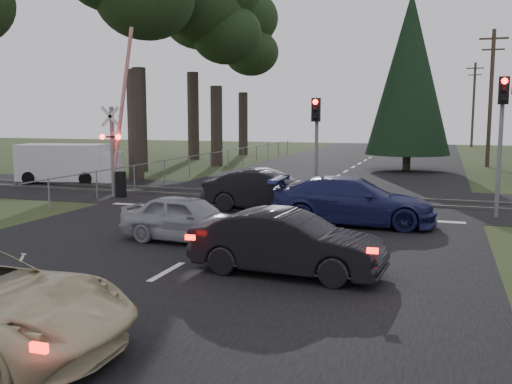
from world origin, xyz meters
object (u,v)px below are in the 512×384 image
at_px(silver_car, 188,219).
at_px(crossing_signal, 117,149).
at_px(traffic_signal_center, 316,132).
at_px(blue_sedan, 353,201).
at_px(utility_pole_mid, 491,96).
at_px(dark_hatchback, 287,243).
at_px(dark_car_far, 266,190).
at_px(traffic_signal_right, 503,119).
at_px(utility_pole_far, 474,103).
at_px(white_van, 71,163).

bearing_deg(silver_car, crossing_signal, 48.64).
bearing_deg(traffic_signal_center, crossing_signal, -173.85).
bearing_deg(blue_sedan, utility_pole_mid, -16.00).
bearing_deg(traffic_signal_center, blue_sedan, -61.82).
height_order(crossing_signal, dark_hatchback, crossing_signal).
height_order(utility_pole_mid, silver_car, utility_pole_mid).
height_order(silver_car, blue_sedan, blue_sedan).
bearing_deg(dark_car_far, traffic_signal_center, -36.02).
xyz_separation_m(utility_pole_mid, dark_car_far, (-8.86, -21.44, -3.98)).
bearing_deg(traffic_signal_right, dark_car_far, -173.43).
height_order(blue_sedan, dark_car_far, blue_sedan).
bearing_deg(dark_car_far, dark_hatchback, -162.88).
height_order(utility_pole_mid, dark_car_far, utility_pole_mid).
bearing_deg(utility_pole_far, traffic_signal_center, -99.60).
bearing_deg(dark_hatchback, utility_pole_far, -2.28).
height_order(utility_pole_far, dark_car_far, utility_pole_far).
xyz_separation_m(traffic_signal_right, utility_pole_mid, (0.95, 20.53, 1.41)).
distance_m(traffic_signal_right, blue_sedan, 5.80).
height_order(traffic_signal_center, dark_car_far, traffic_signal_center).
distance_m(crossing_signal, silver_car, 9.51).
bearing_deg(dark_car_far, utility_pole_far, -14.13).
bearing_deg(traffic_signal_right, traffic_signal_center, 169.59).
distance_m(silver_car, dark_car_far, 5.66).
bearing_deg(utility_pole_far, utility_pole_mid, -90.00).
bearing_deg(blue_sedan, white_van, 63.67).
height_order(dark_car_far, white_van, white_van).
distance_m(traffic_signal_right, dark_hatchback, 10.43).
xyz_separation_m(traffic_signal_right, blue_sedan, (-4.50, -2.62, -2.56)).
bearing_deg(traffic_signal_right, utility_pole_mid, 87.34).
relative_size(silver_car, blue_sedan, 0.73).
distance_m(traffic_signal_center, utility_pole_far, 44.99).
distance_m(utility_pole_mid, silver_car, 28.93).
height_order(traffic_signal_center, utility_pole_far, utility_pole_far).
xyz_separation_m(silver_car, dark_car_far, (0.49, 5.64, 0.10)).
distance_m(dark_hatchback, blue_sedan, 6.19).
distance_m(traffic_signal_center, dark_car_far, 3.25).
height_order(crossing_signal, utility_pole_far, utility_pole_far).
relative_size(silver_car, white_van, 0.71).
bearing_deg(dark_hatchback, utility_pole_mid, -7.47).
relative_size(traffic_signal_right, blue_sedan, 0.91).
bearing_deg(utility_pole_mid, dark_hatchback, -101.40).
xyz_separation_m(crossing_signal, white_van, (-5.10, 3.81, -1.06)).
distance_m(crossing_signal, white_van, 6.45).
xyz_separation_m(utility_pole_mid, silver_car, (-9.35, -27.08, -4.08)).
bearing_deg(white_van, traffic_signal_center, -25.86).
relative_size(utility_pole_mid, utility_pole_far, 1.00).
relative_size(traffic_signal_right, silver_car, 1.25).
relative_size(utility_pole_mid, dark_car_far, 2.00).
relative_size(crossing_signal, dark_hatchback, 1.66).
bearing_deg(traffic_signal_center, traffic_signal_right, -10.41).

